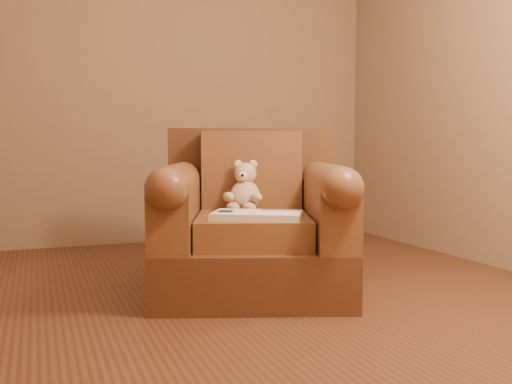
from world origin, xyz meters
name	(u,v)px	position (x,y,z in m)	size (l,w,h in m)	color
floor	(225,298)	(0.00, 0.00, 0.00)	(4.00, 4.00, 0.00)	brown
armchair	(252,227)	(0.21, 0.12, 0.37)	(1.32, 1.29, 0.95)	#56321C
teddy_bear	(245,191)	(0.19, 0.22, 0.57)	(0.23, 0.26, 0.31)	beige
guidebook	(257,215)	(0.13, -0.15, 0.47)	(0.54, 0.47, 0.04)	beige
side_table	(328,223)	(0.79, 0.29, 0.34)	(0.45, 0.45, 0.63)	#B78F32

